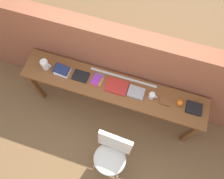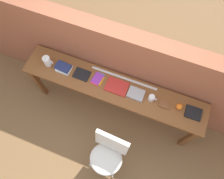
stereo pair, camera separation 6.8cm
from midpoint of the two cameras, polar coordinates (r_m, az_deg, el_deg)
ground_plane at (r=3.60m, az=-0.92°, el=-9.11°), size 40.00×40.00×0.00m
brick_wall_back at (r=3.08m, az=3.29°, el=5.43°), size 6.00×0.20×1.59m
sideboard at (r=2.98m, az=1.00°, el=-0.41°), size 2.50×0.44×0.88m
chair_white_moulded at (r=2.98m, az=-0.36°, el=-16.34°), size 0.46×0.47×0.89m
pitcher_white at (r=3.06m, az=-15.94°, el=7.14°), size 0.14×0.10×0.18m
book_stack_leftmost at (r=3.01m, az=-11.91°, el=5.58°), size 0.22×0.16×0.07m
magazine_cycling at (r=2.95m, az=-7.25°, el=3.94°), size 0.21×0.16×0.02m
pamphlet_pile_colourful at (r=2.90m, az=-3.02°, el=2.76°), size 0.15×0.20×0.01m
book_open_centre at (r=2.85m, az=1.94°, el=0.76°), size 0.29×0.21×0.02m
book_grey_hardcover at (r=2.82m, az=6.96°, el=-1.12°), size 0.21×0.17×0.04m
mug at (r=2.80m, az=10.99°, el=-2.21°), size 0.11×0.08×0.09m
leather_journal_brown at (r=2.84m, az=14.20°, el=-3.81°), size 0.13×0.10×0.02m
sports_ball_small at (r=2.85m, az=17.85°, el=-4.31°), size 0.08×0.08×0.08m
book_repair_rightmost at (r=2.91m, az=21.10°, el=-5.75°), size 0.20×0.17×0.03m
ruler_metal_back_edge at (r=2.91m, az=3.82°, el=2.98°), size 0.92×0.03×0.00m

